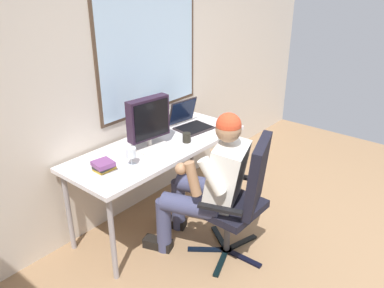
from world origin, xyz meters
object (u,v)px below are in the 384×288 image
office_chair (242,194)px  book_stack (104,166)px  desk (159,151)px  coffee_mug (187,138)px  person_seated (209,181)px  crt_monitor (149,121)px  laptop (189,120)px  wine_glass (131,153)px

office_chair → book_stack: office_chair is taller
desk → book_stack: bearing=-178.9°
coffee_mug → person_seated: bearing=-119.1°
office_chair → book_stack: (-0.64, 0.82, 0.22)m
crt_monitor → laptop: size_ratio=1.17×
office_chair → wine_glass: size_ratio=7.16×
desk → person_seated: person_seated is taller
desk → laptop: size_ratio=4.57×
book_stack → office_chair: bearing=-52.2°
office_chair → laptop: 1.02m
office_chair → laptop: bearing=64.2°
crt_monitor → wine_glass: bearing=-158.0°
coffee_mug → laptop: bearing=37.1°
desk → crt_monitor: bearing=160.6°
desk → wine_glass: 0.44m
person_seated → coffee_mug: person_seated is taller
book_stack → desk: bearing=1.1°
office_chair → crt_monitor: 0.96m
crt_monitor → laptop: (0.55, 0.03, -0.17)m
person_seated → wine_glass: 0.63m
laptop → coffee_mug: laptop is taller
crt_monitor → wine_glass: size_ratio=2.99×
crt_monitor → book_stack: crt_monitor is taller
wine_glass → coffee_mug: (0.59, -0.05, -0.06)m
desk → office_chair: bearing=-87.1°
coffee_mug → office_chair: bearing=-102.6°
book_stack → person_seated: bearing=-45.4°
wine_glass → book_stack: bearing=155.2°
office_chair → crt_monitor: bearing=98.0°
laptop → book_stack: laptop is taller
person_seated → coffee_mug: 0.51m
office_chair → wine_glass: office_chair is taller
office_chair → coffee_mug: 0.73m
crt_monitor → wine_glass: 0.37m
desk → crt_monitor: (-0.08, 0.03, 0.29)m
wine_glass → person_seated: bearing=-52.8°
coffee_mug → crt_monitor: bearing=147.0°
crt_monitor → book_stack: bearing=-175.6°
person_seated → book_stack: bearing=134.6°
book_stack → wine_glass: bearing=-24.8°
laptop → wine_glass: size_ratio=2.54×
coffee_mug → wine_glass: bearing=175.4°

